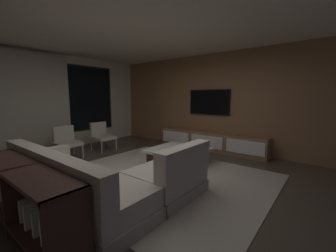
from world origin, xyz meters
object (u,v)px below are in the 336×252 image
mounted_tv (209,102)px  console_table_behind_couch (23,195)px  book_stack_on_coffee_table (179,150)px  media_console (211,142)px  accent_chair_by_curtain (66,140)px  coffee_table (178,156)px  accent_chair_near_window (102,135)px  sectional_couch (102,182)px

mounted_tv → console_table_behind_couch: mounted_tv is taller
book_stack_on_coffee_table → media_console: bearing=4.0°
accent_chair_by_curtain → mounted_tv: bearing=-37.5°
coffee_table → media_console: bearing=-0.5°
accent_chair_near_window → media_console: size_ratio=0.25×
media_console → console_table_behind_couch: size_ratio=1.48×
sectional_couch → coffee_table: bearing=3.3°
accent_chair_near_window → console_table_behind_couch: (-2.70, -2.48, -0.02)m
accent_chair_by_curtain → console_table_behind_couch: size_ratio=0.37×
book_stack_on_coffee_table → mounted_tv: mounted_tv is taller
mounted_tv → accent_chair_near_window: bearing=131.1°
coffee_table → mounted_tv: bearing=6.0°
mounted_tv → console_table_behind_couch: 4.81m
accent_chair_near_window → book_stack_on_coffee_table: bearing=-88.2°
sectional_couch → book_stack_on_coffee_table: 1.88m
accent_chair_by_curtain → media_console: accent_chair_by_curtain is taller
mounted_tv → sectional_couch: bearing=-175.5°
accent_chair_by_curtain → console_table_behind_couch: 3.01m
sectional_couch → coffee_table: sectional_couch is taller
accent_chair_by_curtain → book_stack_on_coffee_table: bearing=-67.7°
accent_chair_near_window → media_console: accent_chair_near_window is taller
coffee_table → accent_chair_by_curtain: (-1.26, 2.50, 0.25)m
book_stack_on_coffee_table → mounted_tv: size_ratio=0.20×
book_stack_on_coffee_table → sectional_couch: bearing=179.3°
coffee_table → accent_chair_by_curtain: bearing=116.7°
mounted_tv → coffee_table: bearing=-174.0°
console_table_behind_couch → book_stack_on_coffee_table: bearing=-3.1°
console_table_behind_couch → mounted_tv: bearing=2.1°
media_console → accent_chair_near_window: bearing=126.2°
media_console → console_table_behind_couch: console_table_behind_couch is taller
accent_chair_by_curtain → media_console: size_ratio=0.25×
sectional_couch → console_table_behind_couch: size_ratio=1.19×
coffee_table → accent_chair_near_window: size_ratio=1.49×
media_console → mounted_tv: 1.13m
mounted_tv → accent_chair_by_curtain: bearing=142.5°
media_console → mounted_tv: (0.18, 0.20, 1.10)m
accent_chair_by_curtain → console_table_behind_couch: (-1.70, -2.48, -0.02)m
sectional_couch → console_table_behind_couch: (-0.91, 0.13, 0.13)m
sectional_couch → media_console: 3.63m
sectional_couch → mounted_tv: mounted_tv is taller
console_table_behind_couch → media_console: bearing=-0.3°
accent_chair_by_curtain → console_table_behind_couch: accent_chair_by_curtain is taller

